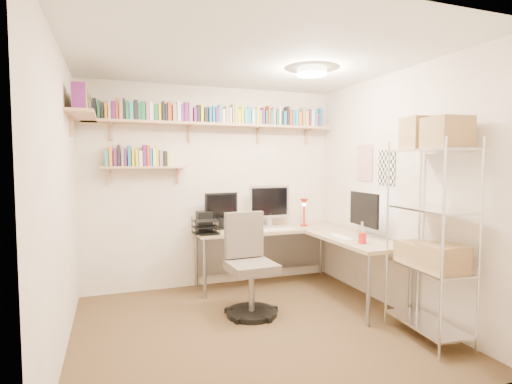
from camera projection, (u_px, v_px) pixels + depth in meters
ground at (253, 328)px, 3.74m from camera, size 3.20×3.20×0.00m
room_shell at (253, 163)px, 3.64m from camera, size 3.24×3.04×2.52m
wall_shelves at (181, 122)px, 4.67m from camera, size 3.12×1.09×0.80m
corner_desk at (280, 232)px, 4.84m from camera, size 1.94×1.89×1.26m
office_chair at (249, 272)px, 4.09m from camera, size 0.54×0.55×1.04m
wire_rack at (432, 202)px, 3.41m from camera, size 0.43×0.79×1.95m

